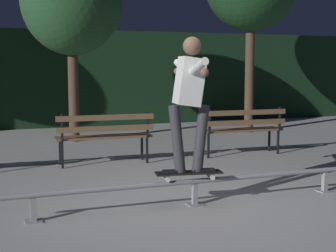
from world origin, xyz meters
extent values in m
plane|color=#ADAAA8|center=(0.00, 0.00, 0.00)|extent=(90.00, 90.00, 0.00)
cube|color=black|center=(0.00, 8.73, 1.30)|extent=(24.00, 1.20, 2.59)
cylinder|color=gray|center=(0.00, 0.02, 0.28)|extent=(4.34, 0.06, 0.06)
cube|color=gray|center=(-1.85, 0.02, 0.13)|extent=(0.06, 0.06, 0.25)
cube|color=gray|center=(-1.85, 0.02, 0.01)|extent=(0.18, 0.18, 0.01)
cube|color=gray|center=(0.00, 0.02, 0.13)|extent=(0.06, 0.06, 0.25)
cube|color=gray|center=(0.00, 0.02, 0.01)|extent=(0.18, 0.18, 0.01)
cube|color=gray|center=(1.85, 0.02, 0.13)|extent=(0.06, 0.06, 0.25)
cube|color=gray|center=(1.85, 0.02, 0.01)|extent=(0.18, 0.18, 0.01)
cube|color=black|center=(-0.08, 0.02, 0.39)|extent=(0.80, 0.32, 0.02)
cube|color=black|center=(-0.08, 0.02, 0.40)|extent=(0.79, 0.31, 0.00)
cube|color=#9E9EA3|center=(0.18, -0.02, 0.38)|extent=(0.08, 0.18, 0.02)
cube|color=#9E9EA3|center=(-0.34, 0.06, 0.38)|extent=(0.08, 0.18, 0.02)
cylinder|color=beige|center=(0.17, -0.10, 0.34)|extent=(0.06, 0.04, 0.05)
cylinder|color=beige|center=(0.20, 0.06, 0.34)|extent=(0.06, 0.04, 0.05)
cylinder|color=beige|center=(-0.35, -0.02, 0.34)|extent=(0.06, 0.04, 0.05)
cylinder|color=beige|center=(-0.33, 0.14, 0.34)|extent=(0.06, 0.04, 0.05)
cube|color=black|center=(0.10, -0.01, 0.42)|extent=(0.27, 0.14, 0.03)
cube|color=black|center=(-0.25, 0.05, 0.42)|extent=(0.27, 0.14, 0.03)
cylinder|color=#333338|center=(0.06, 0.00, 0.79)|extent=(0.22, 0.16, 0.79)
cylinder|color=#333338|center=(-0.22, 0.04, 0.79)|extent=(0.22, 0.16, 0.79)
cube|color=silver|center=(-0.08, 0.02, 1.45)|extent=(0.39, 0.41, 0.57)
cylinder|color=silver|center=(-0.14, -0.36, 1.61)|extent=(0.18, 0.61, 0.21)
cylinder|color=silver|center=(-0.02, 0.39, 1.61)|extent=(0.18, 0.61, 0.21)
sphere|color=brown|center=(-0.18, -0.63, 1.56)|extent=(0.09, 0.09, 0.09)
sphere|color=brown|center=(0.03, 0.67, 1.56)|extent=(0.09, 0.09, 0.09)
sphere|color=brown|center=(-0.05, 0.01, 1.85)|extent=(0.21, 0.21, 0.21)
cube|color=black|center=(0.28, 2.99, 0.22)|extent=(0.04, 0.04, 0.44)
cube|color=black|center=(0.27, 2.67, 0.22)|extent=(0.04, 0.04, 0.44)
cube|color=black|center=(0.27, 2.63, 0.66)|extent=(0.04, 0.04, 0.44)
cube|color=black|center=(-1.13, 3.03, 0.22)|extent=(0.04, 0.04, 0.44)
cube|color=black|center=(-1.14, 2.71, 0.22)|extent=(0.04, 0.04, 0.44)
cube|color=black|center=(-1.14, 2.67, 0.66)|extent=(0.04, 0.04, 0.44)
cube|color=brown|center=(-0.42, 2.99, 0.46)|extent=(1.60, 0.14, 0.04)
cube|color=brown|center=(-0.43, 2.85, 0.46)|extent=(1.60, 0.14, 0.04)
cube|color=brown|center=(-0.43, 2.71, 0.46)|extent=(1.60, 0.14, 0.04)
cube|color=brown|center=(-0.43, 2.64, 0.62)|extent=(1.60, 0.09, 0.09)
cube|color=brown|center=(-0.43, 2.64, 0.80)|extent=(1.60, 0.09, 0.09)
cube|color=black|center=(2.85, 2.99, 0.22)|extent=(0.04, 0.04, 0.44)
cube|color=black|center=(2.84, 2.67, 0.22)|extent=(0.04, 0.04, 0.44)
cube|color=black|center=(2.84, 2.63, 0.66)|extent=(0.04, 0.04, 0.44)
cube|color=black|center=(1.44, 3.03, 0.22)|extent=(0.04, 0.04, 0.44)
cube|color=black|center=(1.43, 2.71, 0.22)|extent=(0.04, 0.04, 0.44)
cube|color=black|center=(1.43, 2.67, 0.66)|extent=(0.04, 0.04, 0.44)
cube|color=brown|center=(2.14, 2.99, 0.46)|extent=(1.60, 0.14, 0.04)
cube|color=brown|center=(2.14, 2.85, 0.46)|extent=(1.60, 0.14, 0.04)
cube|color=brown|center=(2.14, 2.71, 0.46)|extent=(1.60, 0.14, 0.04)
cube|color=brown|center=(2.13, 2.64, 0.62)|extent=(1.60, 0.09, 0.09)
cube|color=brown|center=(2.13, 2.64, 0.80)|extent=(1.60, 0.09, 0.09)
cylinder|color=#4C3828|center=(3.89, 5.63, 1.38)|extent=(0.22, 0.22, 2.76)
cylinder|color=#4C3828|center=(-0.44, 5.60, 1.06)|extent=(0.22, 0.22, 2.13)
camera|label=1|loc=(-2.29, -5.25, 1.62)|focal=53.45mm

